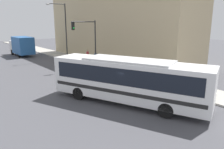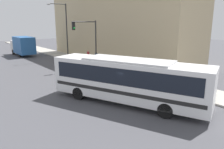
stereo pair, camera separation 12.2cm
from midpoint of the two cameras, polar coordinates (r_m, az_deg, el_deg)
ground_plane at (r=16.09m, az=2.95°, el=-6.95°), size 120.00×120.00×0.00m
sidewalk at (r=35.62m, az=-11.03°, el=4.42°), size 3.25×70.00×0.14m
building_facade at (r=33.11m, az=0.40°, el=14.02°), size 6.00×27.09×11.69m
city_bus at (r=15.19m, az=4.30°, el=-0.98°), size 6.51×11.27×3.17m
delivery_truck at (r=39.98m, az=-22.21°, el=7.04°), size 2.37×6.51×3.19m
fire_hydrant at (r=22.38m, az=5.28°, el=0.39°), size 0.27×0.37×0.80m
traffic_light_pole at (r=26.48m, az=-6.10°, el=9.98°), size 3.28×0.35×5.63m
parking_meter at (r=25.67m, az=-1.65°, el=3.09°), size 0.14×0.14×1.17m
street_lamp at (r=33.62m, az=-12.24°, el=12.10°), size 2.95×0.28×8.04m
pedestrian_near_corner at (r=30.04m, az=-6.11°, el=4.76°), size 0.34×0.34×1.75m
pedestrian_mid_block at (r=29.29m, az=-4.03°, el=4.39°), size 0.34×0.34×1.59m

